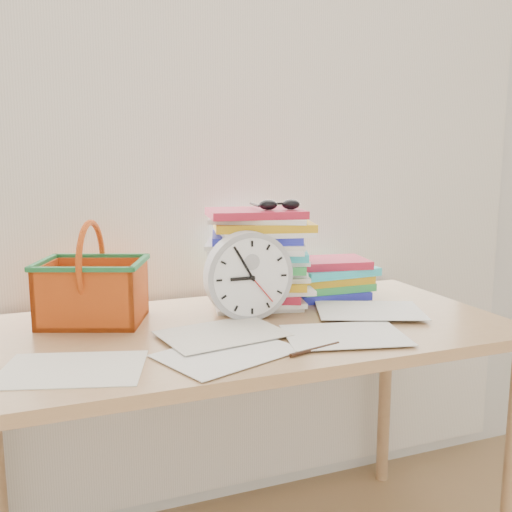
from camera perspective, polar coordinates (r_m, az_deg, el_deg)
name	(u,v)px	position (r m, az deg, el deg)	size (l,w,h in m)	color
curtain	(203,121)	(1.82, -5.30, 13.28)	(2.40, 0.01, 2.50)	white
desk	(246,352)	(1.54, -1.02, -9.61)	(1.40, 0.70, 0.75)	#A1764B
paper_stack	(259,258)	(1.69, 0.31, -0.18)	(0.31, 0.25, 0.29)	white
clock	(249,276)	(1.55, -0.75, -1.99)	(0.24, 0.24, 0.05)	#A3A4A7
sunglasses	(280,205)	(1.65, 2.38, 5.16)	(0.14, 0.12, 0.03)	black
book_stack	(330,278)	(1.83, 7.43, -2.16)	(0.28, 0.22, 0.12)	white
basket	(92,273)	(1.58, -16.09, -1.64)	(0.27, 0.21, 0.27)	#DD5615
pen	(315,349)	(1.33, 5.94, -9.27)	(0.01, 0.01, 0.15)	black
scattered_papers	(246,323)	(1.52, -1.03, -6.73)	(1.26, 0.42, 0.02)	white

